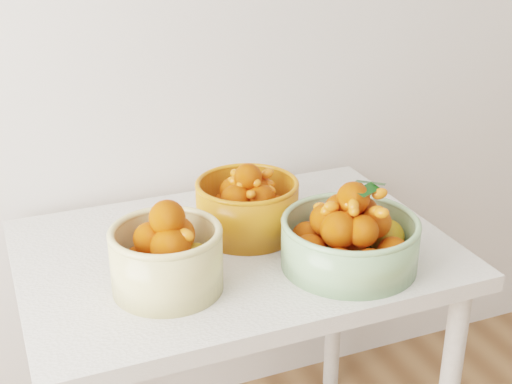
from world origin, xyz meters
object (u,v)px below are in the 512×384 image
bowl_orange (248,205)px  table (236,281)px  bowl_cream (167,256)px  bowl_green (349,238)px

bowl_orange → table: bearing=-132.5°
table → bowl_orange: size_ratio=3.30×
bowl_cream → bowl_orange: (0.25, 0.18, -0.01)m
table → bowl_cream: size_ratio=3.85×
bowl_cream → bowl_orange: 0.31m
table → bowl_orange: 0.19m
bowl_green → table: bearing=139.2°
bowl_cream → bowl_orange: bowl_cream is taller
bowl_orange → bowl_green: bearing=-57.8°
bowl_cream → bowl_green: (0.40, -0.06, -0.01)m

